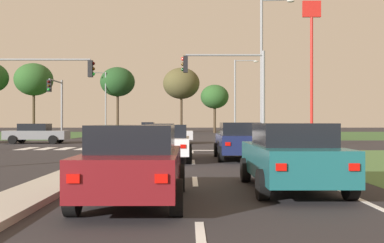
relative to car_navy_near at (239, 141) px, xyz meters
The scene contains 34 objects.
ground_plane 14.29m from the car_navy_near, 112.60° to the left, with size 200.00×200.00×0.00m, color #282628.
grass_verge_far_right 42.67m from the car_navy_near, 62.02° to the left, with size 35.00×35.00×0.01m, color #385B2D.
median_island_near 8.03m from the car_navy_near, 133.27° to the right, with size 1.20×22.00×0.14m, color #ADA89E.
median_island_far 38.57m from the car_navy_near, 98.17° to the left, with size 1.20×36.00×0.14m, color gray.
lane_dash_near 13.44m from the car_navy_near, 98.51° to the right, with size 0.14×2.00×0.01m, color silver.
lane_dash_second 7.57m from the car_navy_near, 105.27° to the right, with size 0.14×2.00×0.01m, color silver.
lane_dash_third 2.49m from the car_navy_near, 147.45° to the right, with size 0.14×2.00×0.01m, color silver.
lane_dash_fourth 5.19m from the car_navy_near, 112.74° to the left, with size 0.14×2.00×0.01m, color silver.
edge_line_right 5.08m from the car_navy_near, 74.19° to the right, with size 0.14×24.00×0.01m, color silver.
stop_bar_near 6.45m from the car_navy_near, 105.26° to the left, with size 6.40×0.50×0.01m, color silver.
crosswalk_bar_near 14.33m from the car_navy_near, 146.14° to the left, with size 0.70×2.80×0.01m, color silver.
crosswalk_bar_second 13.40m from the car_navy_near, 143.39° to the left, with size 0.70×2.80×0.01m, color silver.
crosswalk_bar_third 12.49m from the car_navy_near, 140.24° to the left, with size 0.70×2.80×0.01m, color silver.
crosswalk_bar_fourth 11.63m from the car_navy_near, 136.60° to the left, with size 0.70×2.80×0.01m, color silver.
crosswalk_bar_fifth 10.83m from the car_navy_near, 132.41° to the left, with size 0.70×2.80×0.01m, color silver.
crosswalk_bar_sixth 10.09m from the car_navy_near, 127.57° to the left, with size 0.70×2.80×0.01m, color silver.
car_navy_near is the anchor object (origin of this frame).
car_maroon_second 10.97m from the car_navy_near, 107.14° to the right, with size 1.97×4.31×1.54m.
car_grey_third 19.96m from the car_navy_near, 132.80° to the left, with size 4.61×1.98×1.48m.
car_teal_fourth 8.83m from the car_navy_near, 88.36° to the right, with size 2.01×4.49×1.57m.
car_white_fifth 3.17m from the car_navy_near, 165.23° to the right, with size 2.06×4.22×1.49m.
car_blue_sixth 43.40m from the car_navy_near, 100.28° to the left, with size 2.05×4.53×1.59m.
car_silver_seventh 14.59m from the car_navy_near, 106.69° to the left, with size 4.62×2.04×1.48m.
traffic_signal_near_left 13.13m from the car_navy_near, 149.05° to the left, with size 5.65×0.32×5.42m.
traffic_signal_far_left 22.71m from the car_navy_near, 125.49° to the left, with size 0.32×3.89×5.21m.
traffic_signal_near_right 7.29m from the car_navy_near, 86.62° to the left, with size 4.81×0.32×5.68m.
street_lamp_second 14.37m from the car_navy_near, 76.15° to the left, with size 2.41×0.46×10.41m.
street_lamp_third 32.38m from the car_navy_near, 84.10° to the left, with size 2.72×0.44×8.63m.
street_lamp_fourth 47.79m from the car_navy_near, 107.32° to the left, with size 1.99×0.85×8.70m.
fastfood_pole_sign 28.79m from the car_navy_near, 68.65° to the left, with size 1.80×0.40×13.57m.
treeline_second 54.23m from the car_navy_near, 117.66° to the left, with size 5.59×5.59×10.24m.
treeline_third 49.56m from the car_navy_near, 104.90° to the left, with size 5.06×5.06×9.65m.
treeline_fourth 48.61m from the car_navy_near, 93.92° to the left, with size 5.43×5.43×9.64m.
treeline_fifth 47.27m from the car_navy_near, 88.07° to the left, with size 4.09×4.09×7.06m.
Camera 1 is at (3.34, -2.71, 1.60)m, focal length 42.78 mm.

